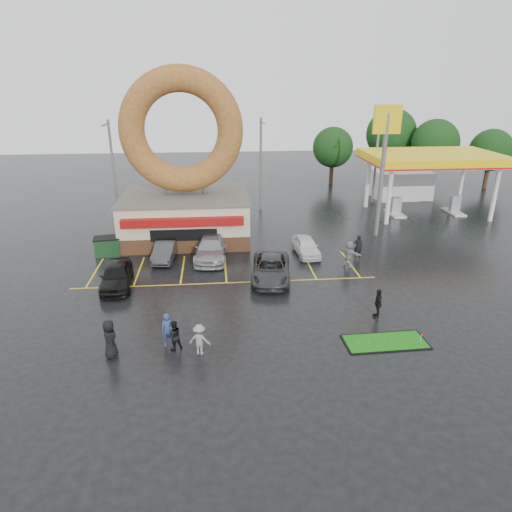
{
  "coord_description": "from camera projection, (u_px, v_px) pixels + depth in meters",
  "views": [
    {
      "loc": [
        -0.52,
        -23.8,
        12.55
      ],
      "look_at": [
        1.86,
        2.45,
        2.2
      ],
      "focal_mm": 32.0,
      "sensor_mm": 36.0,
      "label": 1
    }
  ],
  "objects": [
    {
      "name": "car_white",
      "position": [
        306.0,
        246.0,
        34.38
      ],
      "size": [
        1.82,
        4.05,
        1.35
      ],
      "primitive_type": "imported",
      "rotation": [
        0.0,
        0.0,
        0.06
      ],
      "color": "white",
      "rests_on": "ground"
    },
    {
      "name": "tree_far_c",
      "position": [
        391.0,
        134.0,
        57.92
      ],
      "size": [
        6.3,
        6.3,
        9.0
      ],
      "color": "#332114",
      "rests_on": "ground"
    },
    {
      "name": "gas_station",
      "position": [
        417.0,
        170.0,
        46.43
      ],
      "size": [
        12.3,
        13.65,
        5.9
      ],
      "color": "silver",
      "rests_on": "ground"
    },
    {
      "name": "streetlight_right",
      "position": [
        376.0,
        159.0,
        46.6
      ],
      "size": [
        0.4,
        2.21,
        9.0
      ],
      "color": "slate",
      "rests_on": "ground"
    },
    {
      "name": "ground",
      "position": [
        228.0,
        307.0,
        26.69
      ],
      "size": [
        120.0,
        120.0,
        0.0
      ],
      "primitive_type": "plane",
      "color": "black",
      "rests_on": "ground"
    },
    {
      "name": "tree_far_b",
      "position": [
        491.0,
        150.0,
        53.68
      ],
      "size": [
        4.9,
        4.9,
        7.0
      ],
      "color": "#332114",
      "rests_on": "ground"
    },
    {
      "name": "shell_sign",
      "position": [
        385.0,
        147.0,
        36.21
      ],
      "size": [
        2.2,
        0.36,
        10.6
      ],
      "color": "slate",
      "rests_on": "ground"
    },
    {
      "name": "car_grey",
      "position": [
        271.0,
        269.0,
        30.16
      ],
      "size": [
        3.18,
        5.64,
        1.49
      ],
      "primitive_type": "imported",
      "rotation": [
        0.0,
        0.0,
        -0.14
      ],
      "color": "#333336",
      "rests_on": "ground"
    },
    {
      "name": "person_bystander",
      "position": [
        110.0,
        339.0,
        21.62
      ],
      "size": [
        0.91,
        1.11,
        1.95
      ],
      "primitive_type": "imported",
      "rotation": [
        0.0,
        0.0,
        1.91
      ],
      "color": "black",
      "rests_on": "ground"
    },
    {
      "name": "donut_shop",
      "position": [
        185.0,
        185.0,
        36.83
      ],
      "size": [
        10.2,
        8.7,
        13.5
      ],
      "color": "#472B19",
      "rests_on": "ground"
    },
    {
      "name": "car_silver",
      "position": [
        211.0,
        248.0,
        33.66
      ],
      "size": [
        2.63,
        5.61,
        1.58
      ],
      "primitive_type": "imported",
      "rotation": [
        0.0,
        0.0,
        -0.08
      ],
      "color": "#98989C",
      "rests_on": "ground"
    },
    {
      "name": "person_blackjkt",
      "position": [
        174.0,
        336.0,
        22.28
      ],
      "size": [
        0.94,
        0.86,
        1.57
      ],
      "primitive_type": "imported",
      "rotation": [
        0.0,
        0.0,
        3.57
      ],
      "color": "black",
      "rests_on": "ground"
    },
    {
      "name": "tree_far_d",
      "position": [
        333.0,
        147.0,
        55.87
      ],
      "size": [
        4.9,
        4.9,
        7.0
      ],
      "color": "#332114",
      "rests_on": "ground"
    },
    {
      "name": "person_blue",
      "position": [
        168.0,
        330.0,
        22.53
      ],
      "size": [
        0.7,
        0.5,
        1.78
      ],
      "primitive_type": "imported",
      "rotation": [
        0.0,
        0.0,
        0.12
      ],
      "color": "navy",
      "rests_on": "ground"
    },
    {
      "name": "dumpster",
      "position": [
        108.0,
        246.0,
        34.38
      ],
      "size": [
        1.94,
        1.43,
        1.3
      ],
      "primitive_type": "cube",
      "rotation": [
        0.0,
        0.0,
        0.13
      ],
      "color": "#173C1C",
      "rests_on": "ground"
    },
    {
      "name": "person_walker_near",
      "position": [
        349.0,
        254.0,
        32.07
      ],
      "size": [
        1.58,
        1.71,
        1.91
      ],
      "primitive_type": "imported",
      "rotation": [
        0.0,
        0.0,
        2.28
      ],
      "color": "gray",
      "rests_on": "ground"
    },
    {
      "name": "person_hoodie",
      "position": [
        200.0,
        340.0,
        21.9
      ],
      "size": [
        1.15,
        0.83,
        1.6
      ],
      "primitive_type": "imported",
      "rotation": [
        0.0,
        0.0,
        2.89
      ],
      "color": "gray",
      "rests_on": "ground"
    },
    {
      "name": "car_black",
      "position": [
        116.0,
        275.0,
        29.06
      ],
      "size": [
        2.23,
        4.74,
        1.57
      ],
      "primitive_type": "imported",
      "rotation": [
        0.0,
        0.0,
        0.08
      ],
      "color": "black",
      "rests_on": "ground"
    },
    {
      "name": "putting_green",
      "position": [
        385.0,
        342.0,
        23.13
      ],
      "size": [
        4.28,
        1.96,
        0.53
      ],
      "color": "black",
      "rests_on": "ground"
    },
    {
      "name": "car_dgrey",
      "position": [
        165.0,
        251.0,
        33.5
      ],
      "size": [
        1.82,
        4.18,
        1.34
      ],
      "primitive_type": "imported",
      "rotation": [
        0.0,
        0.0,
        -0.1
      ],
      "color": "#313134",
      "rests_on": "ground"
    },
    {
      "name": "streetlight_mid",
      "position": [
        261.0,
        162.0,
        44.67
      ],
      "size": [
        0.4,
        2.21,
        9.0
      ],
      "color": "slate",
      "rests_on": "ground"
    },
    {
      "name": "person_cameraman",
      "position": [
        378.0,
        303.0,
        25.32
      ],
      "size": [
        0.59,
        1.05,
        1.7
      ],
      "primitive_type": "imported",
      "rotation": [
        0.0,
        0.0,
        -1.76
      ],
      "color": "black",
      "rests_on": "ground"
    },
    {
      "name": "person_walker_far",
      "position": [
        358.0,
        246.0,
        33.77
      ],
      "size": [
        0.75,
        0.63,
        1.75
      ],
      "primitive_type": "imported",
      "rotation": [
        0.0,
        0.0,
        2.75
      ],
      "color": "black",
      "rests_on": "ground"
    },
    {
      "name": "tree_far_a",
      "position": [
        435.0,
        143.0,
        54.79
      ],
      "size": [
        5.6,
        5.6,
        8.0
      ],
      "color": "#332114",
      "rests_on": "ground"
    },
    {
      "name": "streetlight_left",
      "position": [
        113.0,
        166.0,
        42.57
      ],
      "size": [
        0.4,
        2.21,
        9.0
      ],
      "color": "slate",
      "rests_on": "ground"
    }
  ]
}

